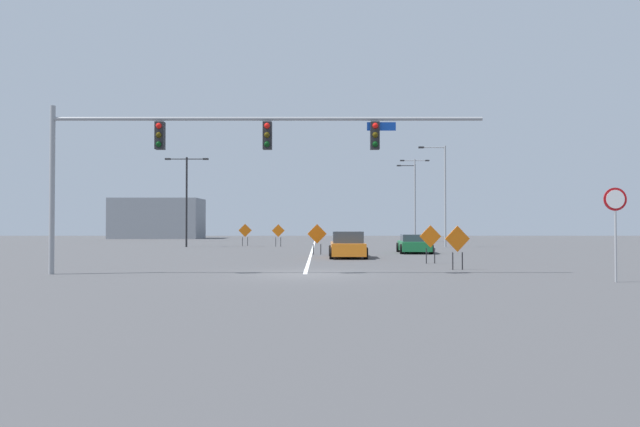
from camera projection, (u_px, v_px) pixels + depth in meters
ground at (306, 274)px, 21.51m from camera, size 143.28×143.28×0.00m
road_centre_stripe at (316, 242)px, 61.30m from camera, size 0.16×79.60×0.01m
traffic_signal_assembly at (216, 144)px, 21.59m from camera, size 16.47×0.44×6.41m
stop_sign at (617, 216)px, 18.57m from camera, size 0.76×0.07×3.10m
street_lamp_mid_right at (444, 191)px, 46.87m from camera, size 2.27×0.24×8.40m
street_lamp_far_right at (416, 194)px, 61.42m from camera, size 3.16×0.24×8.94m
street_lamp_near_right at (188, 193)px, 47.26m from camera, size 3.61×0.24×7.48m
street_lamp_far_left at (415, 199)px, 61.96m from camera, size 2.05×0.24×8.45m
construction_sign_left_lane at (459, 242)px, 23.61m from camera, size 1.08×0.23×1.83m
construction_sign_left_shoulder at (246, 232)px, 49.85m from camera, size 1.14×0.28×1.93m
construction_sign_median_far at (432, 239)px, 27.39m from camera, size 1.07×0.20×1.85m
construction_sign_right_lane at (318, 235)px, 35.46m from camera, size 1.21×0.25×1.90m
construction_sign_median_near at (279, 232)px, 47.94m from camera, size 1.08×0.19×1.89m
car_orange_far at (348, 245)px, 32.19m from camera, size 2.10×4.42×1.49m
car_green_passing at (415, 244)px, 37.28m from camera, size 2.27×3.95×1.23m
roadside_building_west at (159, 219)px, 75.57m from camera, size 11.46×6.34×5.29m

